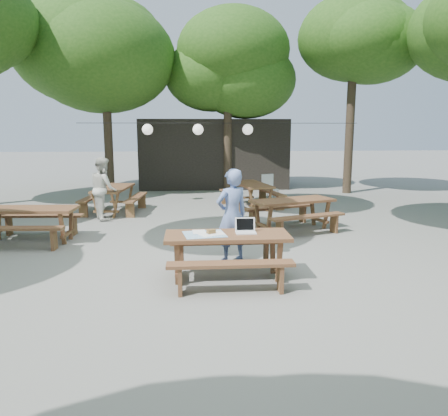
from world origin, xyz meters
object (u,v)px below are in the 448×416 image
main_picnic_table (227,256)px  picnic_table_nw (29,224)px  plastic_chair (270,193)px  woman (232,216)px  second_person (104,188)px

main_picnic_table → picnic_table_nw: (-4.07, 2.67, 0.00)m
main_picnic_table → plastic_chair: (2.07, 7.68, -0.13)m
woman → second_person: (-3.09, 4.07, -0.02)m
woman → picnic_table_nw: bearing=-45.7°
main_picnic_table → woman: 1.09m
picnic_table_nw → plastic_chair: (6.14, 5.01, -0.13)m
main_picnic_table → second_person: bearing=120.2°
picnic_table_nw → second_person: (1.14, 2.37, 0.45)m
second_person → woman: bearing=-165.6°
woman → second_person: woman is taller
picnic_table_nw → plastic_chair: size_ratio=2.27×
second_person → plastic_chair: size_ratio=1.87×
plastic_chair → second_person: bearing=-170.4°
plastic_chair → main_picnic_table: bearing=-123.4°
woman → second_person: size_ratio=1.02×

